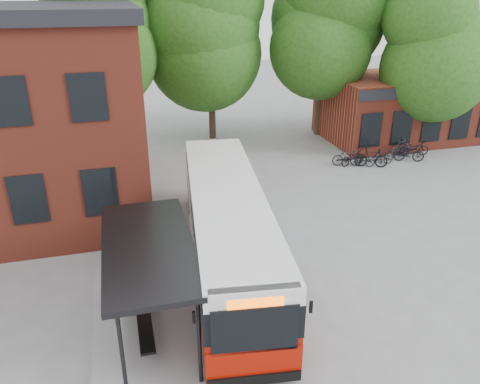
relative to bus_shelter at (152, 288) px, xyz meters
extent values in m
plane|color=gray|center=(4.50, 1.00, -1.45)|extent=(100.00, 100.00, 0.00)
imported|color=black|center=(11.97, 10.98, -1.00)|extent=(1.82, 1.11, 0.90)
imported|color=#212129|center=(11.57, 10.90, -0.96)|extent=(1.69, 0.94, 0.98)
imported|color=black|center=(12.77, 10.39, -0.91)|extent=(1.83, 1.19, 1.07)
imported|color=#2C2B33|center=(13.34, 10.49, -0.97)|extent=(1.88, 0.89, 0.95)
imported|color=black|center=(15.30, 10.66, -0.94)|extent=(1.75, 1.11, 1.02)
imported|color=black|center=(16.14, 11.44, -0.98)|extent=(1.87, 0.86, 0.95)
imported|color=#2C2D35|center=(15.34, 11.60, -0.93)|extent=(1.79, 1.17, 1.05)
camera|label=1|loc=(-0.43, -11.06, 7.69)|focal=35.00mm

